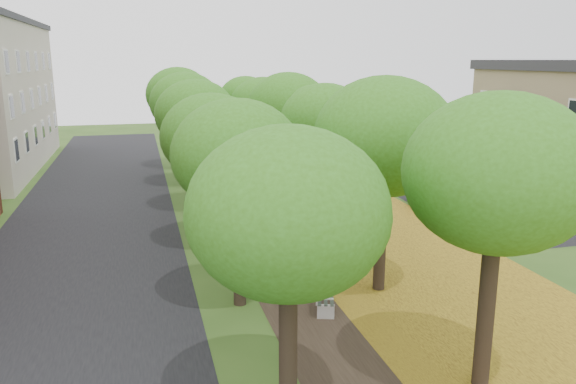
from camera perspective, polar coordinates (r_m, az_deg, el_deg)
street_asphalt at (r=26.76m, az=-19.65°, el=-4.06°), size 8.00×70.00×0.01m
footpath at (r=27.11m, az=-3.66°, el=-3.06°), size 3.20×70.00×0.01m
leaf_verge at (r=28.46m, az=6.27°, el=-2.31°), size 7.50×70.00×0.01m
parking_lot at (r=33.23m, az=19.45°, el=-0.73°), size 9.00×16.00×0.01m
tree_row_west at (r=25.83m, az=-8.64°, el=6.95°), size 4.21×34.21×6.66m
tree_row_east at (r=26.77m, az=1.70°, el=7.32°), size 4.21×34.21×6.66m
bench at (r=18.00m, az=3.62°, el=-10.23°), size 1.08×1.94×0.88m
car_silver at (r=28.77m, az=19.48°, el=-1.51°), size 4.04×2.24×1.30m
car_red at (r=31.19m, az=16.42°, el=-0.00°), size 4.70×2.38×1.48m
car_grey at (r=31.99m, az=16.89°, el=0.32°), size 5.37×2.61×1.50m
car_white at (r=35.95m, az=12.31°, el=1.98°), size 5.91×4.12×1.50m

